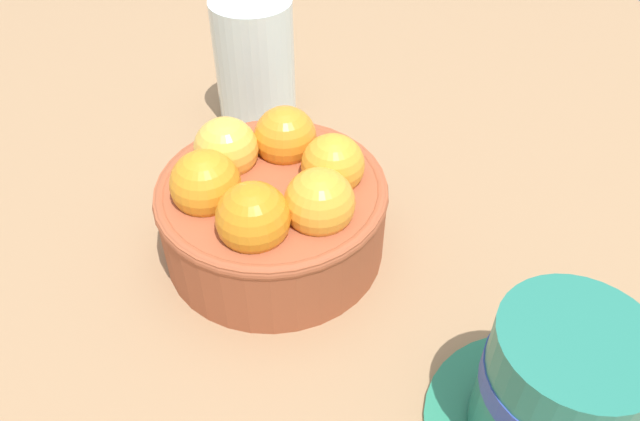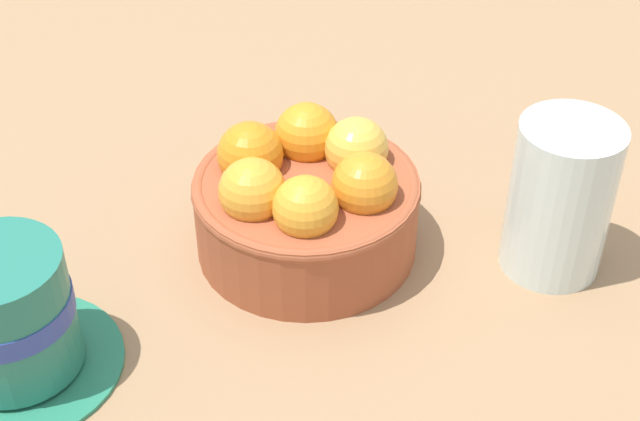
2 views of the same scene
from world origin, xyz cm
name	(u,v)px [view 1 (image 1 of 2)]	position (x,y,z in cm)	size (l,w,h in cm)	color
ground_plane	(277,261)	(0.00, 0.00, -1.54)	(144.74, 103.25, 3.08)	#997551
terracotta_bowl	(272,205)	(-0.03, 0.04, 4.17)	(15.75, 15.75, 9.11)	#9E4C2D
coffee_cup	(557,391)	(-17.58, -11.56, 4.18)	(12.66, 12.66, 8.81)	#26795A
water_glass	(255,62)	(16.99, -1.65, 5.61)	(6.94, 6.94, 11.22)	silver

